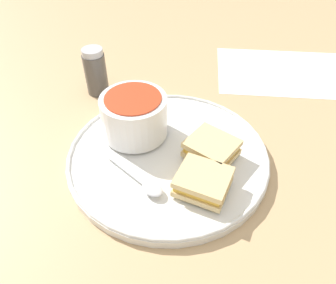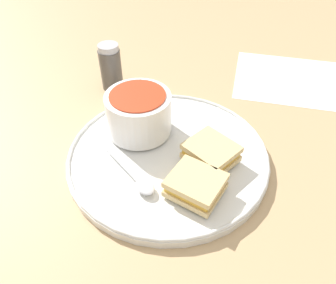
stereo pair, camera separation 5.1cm
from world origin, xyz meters
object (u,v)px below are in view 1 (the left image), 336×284
object	(u,v)px
salt_shaker	(96,72)
soup_bowl	(134,115)
sandwich_half_far	(212,147)
sandwich_half_near	(203,182)
spoon	(148,185)

from	to	relation	value
salt_shaker	soup_bowl	bearing A→B (deg)	37.81
soup_bowl	salt_shaker	size ratio (longest dim) A/B	1.13
soup_bowl	sandwich_half_far	world-z (taller)	soup_bowl
sandwich_half_near	salt_shaker	distance (m)	0.33
salt_shaker	sandwich_half_near	bearing A→B (deg)	42.46
soup_bowl	sandwich_half_near	size ratio (longest dim) A/B	1.23
soup_bowl	spoon	world-z (taller)	soup_bowl
sandwich_half_near	salt_shaker	bearing A→B (deg)	-137.54
sandwich_half_near	sandwich_half_far	size ratio (longest dim) A/B	0.92
spoon	sandwich_half_far	distance (m)	0.12
soup_bowl	spoon	bearing A→B (deg)	19.27
sandwich_half_near	sandwich_half_far	xyz separation A→B (m)	(-0.07, 0.01, 0.00)
sandwich_half_far	salt_shaker	distance (m)	0.29
soup_bowl	salt_shaker	xyz separation A→B (m)	(-0.14, -0.10, -0.01)
spoon	sandwich_half_near	bearing A→B (deg)	42.23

